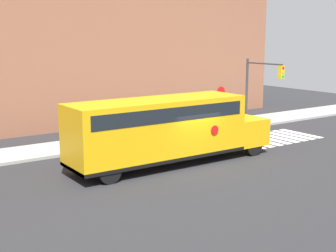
# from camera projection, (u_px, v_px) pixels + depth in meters

# --- Properties ---
(ground_plane) EXTENTS (60.00, 60.00, 0.00)m
(ground_plane) POSITION_uv_depth(u_px,v_px,m) (193.00, 165.00, 22.19)
(ground_plane) COLOR #28282B
(sidewalk_strip) EXTENTS (44.00, 3.00, 0.15)m
(sidewalk_strip) POSITION_uv_depth(u_px,v_px,m) (125.00, 139.00, 27.43)
(sidewalk_strip) COLOR #9E9E99
(sidewalk_strip) RESTS_ON ground
(building_backdrop) EXTENTS (32.00, 4.00, 13.23)m
(building_backdrop) POSITION_uv_depth(u_px,v_px,m) (76.00, 27.00, 31.45)
(building_backdrop) COLOR #935B42
(building_backdrop) RESTS_ON ground
(crosswalk_stripes) EXTENTS (5.40, 3.20, 0.01)m
(crosswalk_stripes) POSITION_uv_depth(u_px,v_px,m) (273.00, 138.00, 28.06)
(crosswalk_stripes) COLOR white
(crosswalk_stripes) RESTS_ON ground
(school_bus) EXTENTS (10.48, 2.57, 3.18)m
(school_bus) POSITION_uv_depth(u_px,v_px,m) (165.00, 127.00, 21.93)
(school_bus) COLOR #EAA80F
(school_bus) RESTS_ON ground
(stop_sign) EXTENTS (0.63, 0.10, 2.87)m
(stop_sign) POSITION_uv_depth(u_px,v_px,m) (220.00, 102.00, 30.04)
(stop_sign) COLOR #38383A
(stop_sign) RESTS_ON ground
(traffic_light) EXTENTS (0.28, 3.17, 4.57)m
(traffic_light) POSITION_uv_depth(u_px,v_px,m) (259.00, 83.00, 30.14)
(traffic_light) COLOR #38383A
(traffic_light) RESTS_ON ground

